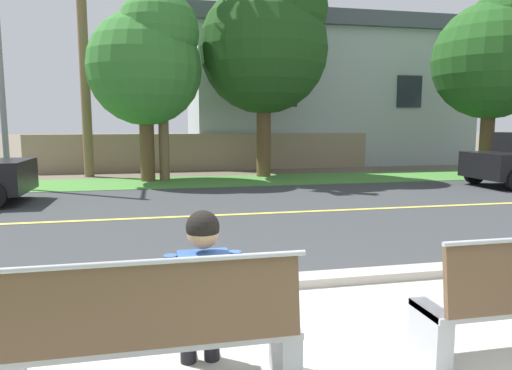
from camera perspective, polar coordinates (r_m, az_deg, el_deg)
name	(u,v)px	position (r m, az deg, el deg)	size (l,w,h in m)	color
ground_plane	(221,203)	(10.75, -4.28, -2.15)	(140.00, 140.00, 0.00)	#665B4C
curb_edge	(290,282)	(5.35, 4.13, -11.68)	(44.00, 0.30, 0.11)	#ADA89E
street_asphalt	(231,215)	(9.29, -3.02, -3.67)	(52.00, 8.00, 0.01)	#383A3D
road_centre_line	(231,215)	(9.28, -3.02, -3.64)	(48.00, 0.14, 0.01)	#E0CC4C
far_verge_grass	(204,181)	(14.56, -6.35, 0.44)	(48.00, 2.80, 0.02)	#478438
bench_left	(153,335)	(3.23, -12.48, -17.47)	(1.95, 0.48, 1.01)	#9EA0A8
seated_person_blue	(202,290)	(3.32, -6.56, -12.63)	(0.52, 0.68, 1.25)	black
streetlamp	(0,36)	(14.92, -28.78, 15.65)	(0.24, 2.10, 7.26)	gray
shade_tree_far_left	(148,60)	(14.91, -13.04, 14.70)	(3.46, 3.46, 5.71)	brown
shade_tree_left	(268,39)	(15.95, 1.51, 17.38)	(4.22, 4.22, 6.96)	brown
shade_tree_centre	(497,52)	(18.07, 27.36, 14.25)	(3.89, 3.89, 6.41)	brown
garden_wall	(206,152)	(18.04, -6.12, 4.03)	(13.00, 0.36, 1.40)	gray
house_across_street	(321,94)	(22.47, 7.92, 10.97)	(12.95, 6.91, 6.22)	#A3ADB2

